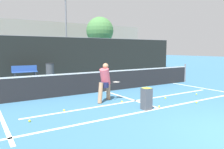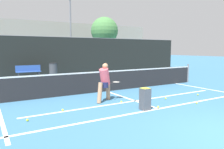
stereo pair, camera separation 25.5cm
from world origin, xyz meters
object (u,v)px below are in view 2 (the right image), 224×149
(trash_bin, at_px, (53,70))
(courtside_bench, at_px, (28,71))
(player_practicing, at_px, (105,81))
(ball_hopper, at_px, (145,98))
(parked_car, at_px, (81,63))

(trash_bin, bearing_deg, courtside_bench, 168.44)
(player_practicing, bearing_deg, courtside_bench, 67.73)
(courtside_bench, relative_size, trash_bin, 1.63)
(ball_hopper, xyz_separation_m, trash_bin, (-0.22, 9.70, 0.12))
(player_practicing, relative_size, courtside_bench, 0.89)
(player_practicing, height_order, ball_hopper, player_practicing)
(player_practicing, distance_m, courtside_bench, 8.41)
(ball_hopper, relative_size, trash_bin, 0.72)
(player_practicing, height_order, parked_car, parked_car)
(courtside_bench, bearing_deg, parked_car, 41.49)
(ball_hopper, distance_m, parked_car, 15.18)
(ball_hopper, distance_m, trash_bin, 9.71)
(player_practicing, xyz_separation_m, parked_car, (4.48, 12.94, -0.14))
(courtside_bench, relative_size, parked_car, 0.36)
(courtside_bench, bearing_deg, trash_bin, -8.92)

